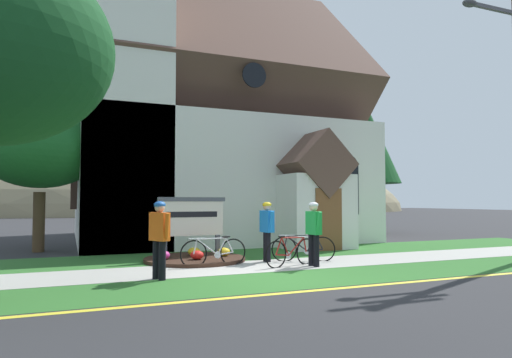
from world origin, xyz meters
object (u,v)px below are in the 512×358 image
Objects in this scene: church_sign at (192,219)px; roadside_conifer at (365,142)px; bicycle_yellow at (304,248)px; cyclist_in_yellow_jersey at (314,229)px; bicycle_orange at (214,252)px; cyclist_in_green_jersey at (159,234)px; yard_deciduous_tree at (41,150)px; bicycle_green at (291,252)px; cyclist_in_orange_jersey at (267,227)px.

church_sign is 0.28× the size of roadside_conifer.
cyclist_in_yellow_jersey is (-0.23, -0.96, 0.59)m from bicycle_yellow.
bicycle_orange is (0.19, -1.53, -0.80)m from church_sign.
bicycle_orange is 1.06× the size of cyclist_in_green_jersey.
yard_deciduous_tree is at bearing 137.79° from church_sign.
church_sign is 3.14m from bicycle_green.
bicycle_orange is 1.69m from cyclist_in_orange_jersey.
church_sign reaches higher than bicycle_green.
bicycle_green reaches higher than bicycle_yellow.
bicycle_green is 1.04× the size of cyclist_in_yellow_jersey.
cyclist_in_orange_jersey is 1.00× the size of cyclist_in_yellow_jersey.
cyclist_in_orange_jersey is at bearing -37.08° from church_sign.
church_sign is at bearing 131.91° from bicycle_green.
bicycle_yellow is at bearing -37.78° from yard_deciduous_tree.
cyclist_in_yellow_jersey is at bearing -29.87° from bicycle_green.
bicycle_green is 0.97× the size of bicycle_orange.
cyclist_in_yellow_jersey is (4.00, 0.43, -0.02)m from cyclist_in_green_jersey.
cyclist_in_orange_jersey and cyclist_in_yellow_jersey have the same top height.
bicycle_green is 1.03× the size of bicycle_yellow.
cyclist_in_yellow_jersey is 0.35× the size of yard_deciduous_tree.
bicycle_yellow is 0.36× the size of yard_deciduous_tree.
church_sign reaches higher than cyclist_in_green_jersey.
cyclist_in_orange_jersey is at bearing 106.10° from bicycle_green.
cyclist_in_orange_jersey is 0.23× the size of roadside_conifer.
bicycle_green is 0.24× the size of roadside_conifer.
roadside_conifer is at bearing 12.01° from yard_deciduous_tree.
roadside_conifer reaches higher than cyclist_in_orange_jersey.
cyclist_in_yellow_jersey is at bearing -132.02° from roadside_conifer.
cyclist_in_orange_jersey is at bearing 7.23° from bicycle_orange.
cyclist_in_green_jersey is 0.24× the size of roadside_conifer.
cyclist_in_green_jersey is 4.03m from cyclist_in_yellow_jersey.
cyclist_in_orange_jersey is at bearing -138.33° from roadside_conifer.
cyclist_in_yellow_jersey reaches higher than bicycle_yellow.
bicycle_yellow is 0.23× the size of roadside_conifer.
bicycle_green is at bearing -21.62° from bicycle_orange.
bicycle_orange is at bearing 158.38° from bicycle_green.
church_sign is 1.20× the size of bicycle_yellow.
bicycle_yellow is 1.01× the size of cyclist_in_orange_jersey.
cyclist_in_yellow_jersey is (0.77, -1.22, -0.00)m from cyclist_in_orange_jersey.
cyclist_in_yellow_jersey is at bearing -43.38° from yard_deciduous_tree.
bicycle_yellow is 1.15m from cyclist_in_yellow_jersey.
bicycle_yellow is at bearing -29.94° from church_sign.
yard_deciduous_tree is (-4.36, 5.32, 2.99)m from bicycle_orange.
church_sign is 6.04m from yard_deciduous_tree.
bicycle_green is 0.83m from cyclist_in_yellow_jersey.
church_sign reaches higher than cyclist_in_yellow_jersey.
bicycle_orange is 2.62m from cyclist_in_yellow_jersey.
roadside_conifer reaches higher than cyclist_in_yellow_jersey.
bicycle_orange is at bearing -142.02° from roadside_conifer.
cyclist_in_orange_jersey is 13.18m from roadside_conifer.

